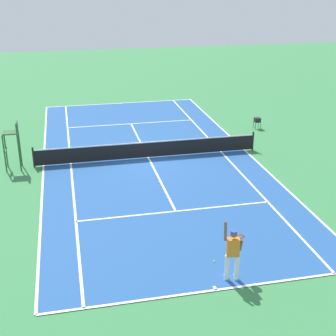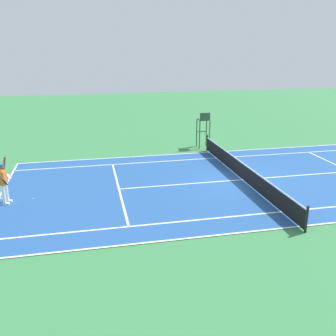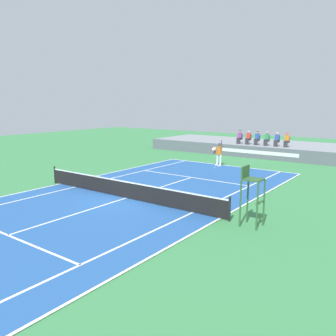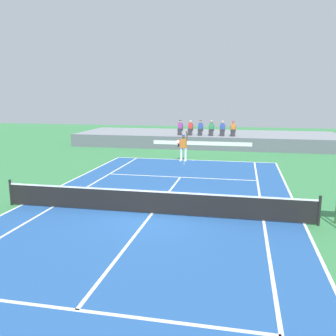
{
  "view_description": "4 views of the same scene",
  "coord_description": "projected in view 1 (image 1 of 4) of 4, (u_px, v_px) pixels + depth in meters",
  "views": [
    {
      "loc": [
        4.16,
        23.76,
        9.26
      ],
      "look_at": [
        -0.2,
        4.0,
        1.0
      ],
      "focal_mm": 51.34,
      "sensor_mm": 36.0,
      "label": 1
    },
    {
      "loc": [
        -17.23,
        7.71,
        6.62
      ],
      "look_at": [
        -0.2,
        4.0,
        1.0
      ],
      "focal_mm": 40.3,
      "sensor_mm": 36.0,
      "label": 2
    },
    {
      "loc": [
        12.11,
        -12.75,
        4.88
      ],
      "look_at": [
        -0.2,
        4.0,
        1.0
      ],
      "focal_mm": 37.08,
      "sensor_mm": 36.0,
      "label": 3
    },
    {
      "loc": [
        3.25,
        -12.69,
        4.42
      ],
      "look_at": [
        -0.2,
        4.0,
        1.0
      ],
      "focal_mm": 38.7,
      "sensor_mm": 36.0,
      "label": 4
    }
  ],
  "objects": [
    {
      "name": "court",
      "position": [
        148.0,
        158.0,
        25.81
      ],
      "size": [
        11.08,
        23.88,
        0.03
      ],
      "color": "#235193",
      "rests_on": "ground"
    },
    {
      "name": "ball_hopper",
      "position": [
        257.0,
        120.0,
        30.52
      ],
      "size": [
        0.36,
        0.36,
        0.7
      ],
      "color": "black",
      "rests_on": "ground"
    },
    {
      "name": "tennis_player",
      "position": [
        233.0,
        253.0,
        15.24
      ],
      "size": [
        0.82,
        0.61,
        2.08
      ],
      "color": "white",
      "rests_on": "ground"
    },
    {
      "name": "tennis_ball",
      "position": [
        214.0,
        261.0,
        16.53
      ],
      "size": [
        0.07,
        0.07,
        0.07
      ],
      "primitive_type": "sphere",
      "color": "#D1E533",
      "rests_on": "ground"
    },
    {
      "name": "umpire_chair",
      "position": [
        12.0,
        140.0,
        23.85
      ],
      "size": [
        0.77,
        0.77,
        2.44
      ],
      "color": "#2D562D",
      "rests_on": "ground"
    },
    {
      "name": "net",
      "position": [
        148.0,
        149.0,
        25.61
      ],
      "size": [
        11.98,
        0.1,
        1.07
      ],
      "color": "black",
      "rests_on": "ground"
    },
    {
      "name": "ground_plane",
      "position": [
        148.0,
        158.0,
        25.81
      ],
      "size": [
        80.0,
        80.0,
        0.0
      ],
      "primitive_type": "plane",
      "color": "#387F47"
    }
  ]
}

